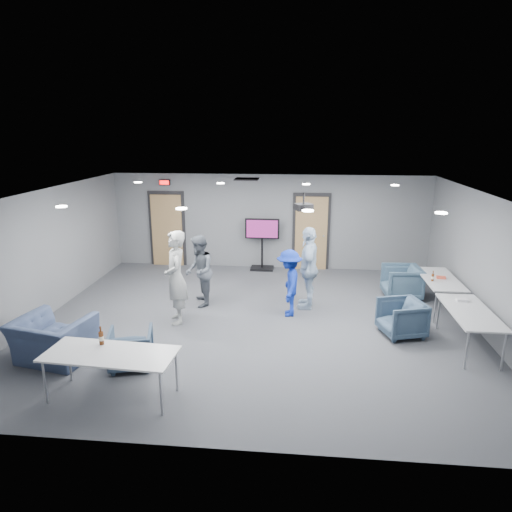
# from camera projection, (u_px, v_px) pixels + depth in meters

# --- Properties ---
(floor) EXTENTS (9.00, 9.00, 0.00)m
(floor) POSITION_uv_depth(u_px,v_px,m) (255.00, 322.00, 9.59)
(floor) COLOR #36383D
(floor) RESTS_ON ground
(ceiling) EXTENTS (9.00, 9.00, 0.00)m
(ceiling) POSITION_uv_depth(u_px,v_px,m) (255.00, 193.00, 8.87)
(ceiling) COLOR silver
(ceiling) RESTS_ON wall_back
(wall_back) EXTENTS (9.00, 0.02, 2.70)m
(wall_back) POSITION_uv_depth(u_px,v_px,m) (269.00, 222.00, 13.07)
(wall_back) COLOR slate
(wall_back) RESTS_ON floor
(wall_front) EXTENTS (9.00, 0.02, 2.70)m
(wall_front) POSITION_uv_depth(u_px,v_px,m) (221.00, 352.00, 5.39)
(wall_front) COLOR slate
(wall_front) RESTS_ON floor
(wall_left) EXTENTS (0.02, 8.00, 2.70)m
(wall_left) POSITION_uv_depth(u_px,v_px,m) (44.00, 254.00, 9.66)
(wall_left) COLOR slate
(wall_left) RESTS_ON floor
(wall_right) EXTENTS (0.02, 8.00, 2.70)m
(wall_right) POSITION_uv_depth(u_px,v_px,m) (487.00, 266.00, 8.80)
(wall_right) COLOR slate
(wall_right) RESTS_ON floor
(door_left) EXTENTS (1.06, 0.17, 2.24)m
(door_left) POSITION_uv_depth(u_px,v_px,m) (167.00, 230.00, 13.38)
(door_left) COLOR black
(door_left) RESTS_ON wall_back
(door_right) EXTENTS (1.06, 0.17, 2.24)m
(door_right) POSITION_uv_depth(u_px,v_px,m) (311.00, 233.00, 12.98)
(door_right) COLOR black
(door_right) RESTS_ON wall_back
(exit_sign) EXTENTS (0.32, 0.08, 0.16)m
(exit_sign) POSITION_uv_depth(u_px,v_px,m) (165.00, 182.00, 13.00)
(exit_sign) COLOR black
(exit_sign) RESTS_ON wall_back
(hvac_diffuser) EXTENTS (0.60, 0.60, 0.03)m
(hvac_diffuser) POSITION_uv_depth(u_px,v_px,m) (247.00, 179.00, 11.61)
(hvac_diffuser) COLOR black
(hvac_diffuser) RESTS_ON ceiling
(downlights) EXTENTS (6.18, 3.78, 0.02)m
(downlights) POSITION_uv_depth(u_px,v_px,m) (255.00, 194.00, 8.87)
(downlights) COLOR white
(downlights) RESTS_ON ceiling
(person_a) EXTENTS (0.68, 0.82, 1.95)m
(person_a) POSITION_uv_depth(u_px,v_px,m) (176.00, 278.00, 9.34)
(person_a) COLOR #9FA19F
(person_a) RESTS_ON floor
(person_b) EXTENTS (0.78, 0.91, 1.63)m
(person_b) POSITION_uv_depth(u_px,v_px,m) (199.00, 271.00, 10.29)
(person_b) COLOR #4D535C
(person_b) RESTS_ON floor
(person_c) EXTENTS (0.54, 1.12, 1.86)m
(person_c) POSITION_uv_depth(u_px,v_px,m) (309.00, 268.00, 10.15)
(person_c) COLOR #A8BFD8
(person_c) RESTS_ON floor
(person_d) EXTENTS (0.58, 0.96, 1.46)m
(person_d) POSITION_uv_depth(u_px,v_px,m) (289.00, 283.00, 9.76)
(person_d) COLOR navy
(person_d) RESTS_ON floor
(chair_right_a) EXTENTS (0.90, 0.88, 0.78)m
(chair_right_a) POSITION_uv_depth(u_px,v_px,m) (402.00, 282.00, 10.88)
(chair_right_a) COLOR #3E576B
(chair_right_a) RESTS_ON floor
(chair_right_b) EXTENTS (0.97, 0.95, 0.71)m
(chair_right_b) POSITION_uv_depth(u_px,v_px,m) (401.00, 318.00, 8.87)
(chair_right_b) COLOR #364A5E
(chair_right_b) RESTS_ON floor
(chair_front_a) EXTENTS (0.87, 0.88, 0.66)m
(chair_front_a) POSITION_uv_depth(u_px,v_px,m) (131.00, 348.00, 7.70)
(chair_front_a) COLOR #34465B
(chair_front_a) RESTS_ON floor
(chair_front_b) EXTENTS (1.39, 1.27, 0.78)m
(chair_front_b) POSITION_uv_depth(u_px,v_px,m) (53.00, 340.00, 7.88)
(chair_front_b) COLOR #3D4A69
(chair_front_b) RESTS_ON floor
(table_right_a) EXTENTS (0.72, 1.73, 0.73)m
(table_right_a) POSITION_uv_depth(u_px,v_px,m) (440.00, 280.00, 10.08)
(table_right_a) COLOR silver
(table_right_a) RESTS_ON floor
(table_right_b) EXTENTS (0.75, 1.80, 0.73)m
(table_right_b) POSITION_uv_depth(u_px,v_px,m) (470.00, 313.00, 8.26)
(table_right_b) COLOR silver
(table_right_b) RESTS_ON floor
(table_front_left) EXTENTS (1.98, 0.94, 0.73)m
(table_front_left) POSITION_uv_depth(u_px,v_px,m) (110.00, 355.00, 6.70)
(table_front_left) COLOR silver
(table_front_left) RESTS_ON floor
(bottle_front) EXTENTS (0.08, 0.08, 0.29)m
(bottle_front) POSITION_uv_depth(u_px,v_px,m) (101.00, 338.00, 6.94)
(bottle_front) COLOR #4F250D
(bottle_front) RESTS_ON table_front_left
(bottle_right) EXTENTS (0.06, 0.06, 0.23)m
(bottle_right) POSITION_uv_depth(u_px,v_px,m) (433.00, 277.00, 9.86)
(bottle_right) COLOR #4F250D
(bottle_right) RESTS_ON table_right_a
(snack_box) EXTENTS (0.22, 0.16, 0.04)m
(snack_box) POSITION_uv_depth(u_px,v_px,m) (441.00, 277.00, 10.06)
(snack_box) COLOR #C24530
(snack_box) RESTS_ON table_right_a
(wrapper) EXTENTS (0.21, 0.14, 0.05)m
(wrapper) POSITION_uv_depth(u_px,v_px,m) (462.00, 300.00, 8.72)
(wrapper) COLOR silver
(wrapper) RESTS_ON table_right_b
(tv_stand) EXTENTS (0.97, 0.46, 1.49)m
(tv_stand) POSITION_uv_depth(u_px,v_px,m) (262.00, 241.00, 12.98)
(tv_stand) COLOR black
(tv_stand) RESTS_ON floor
(projector) EXTENTS (0.41, 0.39, 0.36)m
(projector) POSITION_uv_depth(u_px,v_px,m) (303.00, 207.00, 9.15)
(projector) COLOR black
(projector) RESTS_ON ceiling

